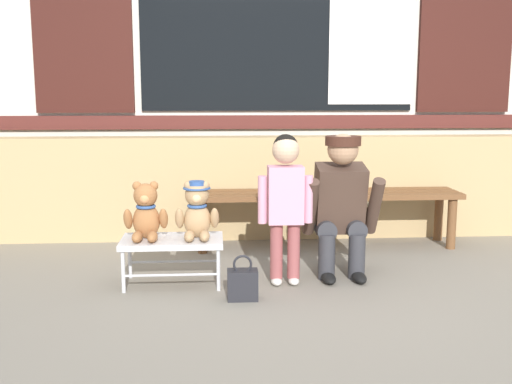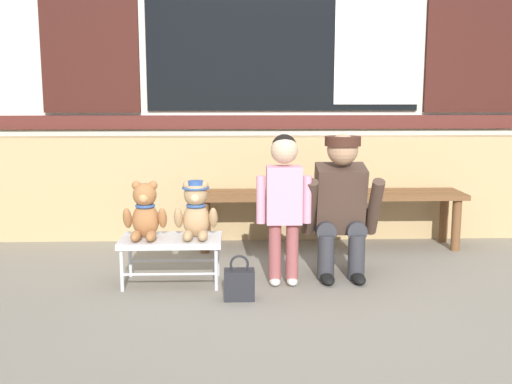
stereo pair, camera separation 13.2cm
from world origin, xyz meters
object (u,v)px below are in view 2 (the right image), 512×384
Objects in this scene: adult_crouching at (342,205)px; child_standing at (284,193)px; small_display_bench at (171,243)px; teddy_bear_with_hat at (196,211)px; teddy_bear_plain at (145,213)px; handbag_on_ground at (239,284)px; wooden_bench_long at (329,201)px.

child_standing is at bearing -156.77° from adult_crouching.
small_display_bench is at bearing 176.37° from child_standing.
teddy_bear_plain is at bearing -179.87° from teddy_bear_with_hat.
teddy_bear_with_hat is 1.34× the size of handbag_on_ground.
teddy_bear_with_hat is 0.96m from adult_crouching.
wooden_bench_long reaches higher than handbag_on_ground.
handbag_on_ground is (0.43, -0.32, -0.17)m from small_display_bench.
child_standing is at bearing -3.06° from teddy_bear_plain.
handbag_on_ground is (0.27, -0.33, -0.38)m from teddy_bear_with_hat.
adult_crouching reaches higher than wooden_bench_long.
small_display_bench is at bearing -179.23° from teddy_bear_with_hat.
teddy_bear_plain and teddy_bear_with_hat have the same top height.
child_standing reaches higher than teddy_bear_with_hat.
small_display_bench is 0.79m from child_standing.
teddy_bear_with_hat is 0.57m from child_standing.
adult_crouching is at bearing -92.67° from wooden_bench_long.
teddy_bear_plain is 0.77m from handbag_on_ground.
teddy_bear_with_hat is at bearing -138.06° from wooden_bench_long.
small_display_bench is 1.76× the size of teddy_bear_plain.
small_display_bench is 0.26m from teddy_bear_with_hat.
wooden_bench_long is 1.58m from teddy_bear_plain.
teddy_bear_with_hat is (0.16, 0.00, 0.21)m from small_display_bench.
adult_crouching is at bearing 6.38° from small_display_bench.
teddy_bear_with_hat reaches higher than handbag_on_ground.
wooden_bench_long is 2.21× the size of adult_crouching.
teddy_bear_plain is 0.38× the size of child_standing.
small_display_bench is 0.67× the size of adult_crouching.
child_standing is 1.01× the size of adult_crouching.
child_standing is at bearing -3.63° from small_display_bench.
adult_crouching is (-0.04, -0.76, 0.11)m from wooden_bench_long.
teddy_bear_plain is 1.34× the size of handbag_on_ground.
small_display_bench is at bearing 143.09° from handbag_on_ground.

